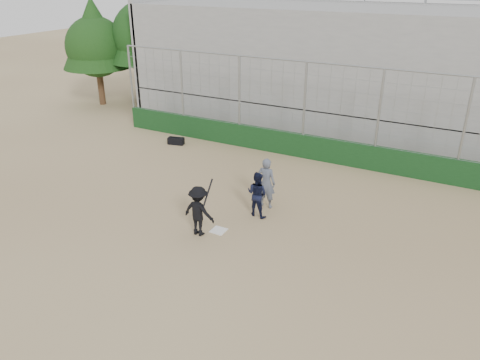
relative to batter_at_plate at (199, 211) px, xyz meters
The scene contains 10 objects.
ground 0.98m from the batter_at_plate, 44.89° to the left, with size 90.00×90.00×0.00m, color olive.
home_plate 0.97m from the batter_at_plate, 44.89° to the left, with size 0.44×0.44×0.02m, color white.
backstop 7.43m from the batter_at_plate, 86.76° to the left, with size 18.10×0.25×4.04m.
bleachers 12.56m from the batter_at_plate, 88.05° to the left, with size 20.25×6.70×6.98m.
tree_left 15.98m from the batter_at_plate, 132.82° to the left, with size 4.48×4.48×7.00m.
tree_right 16.68m from the batter_at_plate, 142.83° to the left, with size 3.84×3.84×6.00m.
batter_at_plate is the anchor object (origin of this frame).
catcher_crouched 2.13m from the batter_at_plate, 61.18° to the left, with size 0.84×0.70×1.05m.
umpire 2.75m from the batter_at_plate, 68.52° to the left, with size 0.64×0.42×1.57m, color #515867.
equipment_bag 8.13m from the batter_at_plate, 130.03° to the left, with size 0.78×0.47×0.35m.
Camera 1 is at (6.39, -10.63, 7.31)m, focal length 35.00 mm.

